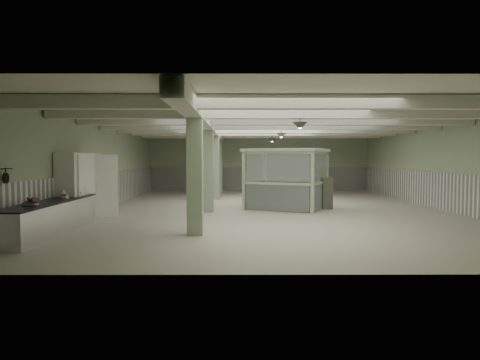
{
  "coord_description": "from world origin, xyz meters",
  "views": [
    {
      "loc": [
        -1.31,
        -17.63,
        2.12
      ],
      "look_at": [
        -1.26,
        -2.03,
        1.3
      ],
      "focal_mm": 32.0,
      "sensor_mm": 36.0,
      "label": 1
    }
  ],
  "objects_px": {
    "walkin_cooler": "(81,186)",
    "filing_cabinet": "(326,193)",
    "prep_counter": "(51,217)",
    "guard_booth": "(286,168)"
  },
  "relations": [
    {
      "from": "walkin_cooler",
      "to": "filing_cabinet",
      "type": "distance_m",
      "value": 9.57
    },
    {
      "from": "filing_cabinet",
      "to": "guard_booth",
      "type": "bearing_deg",
      "value": 176.11
    },
    {
      "from": "prep_counter",
      "to": "walkin_cooler",
      "type": "distance_m",
      "value": 2.61
    },
    {
      "from": "walkin_cooler",
      "to": "guard_booth",
      "type": "xyz_separation_m",
      "value": [
        7.31,
        3.41,
        0.52
      ]
    },
    {
      "from": "prep_counter",
      "to": "filing_cabinet",
      "type": "relative_size",
      "value": 3.81
    },
    {
      "from": "walkin_cooler",
      "to": "filing_cabinet",
      "type": "height_order",
      "value": "walkin_cooler"
    },
    {
      "from": "walkin_cooler",
      "to": "filing_cabinet",
      "type": "relative_size",
      "value": 1.97
    },
    {
      "from": "walkin_cooler",
      "to": "guard_booth",
      "type": "bearing_deg",
      "value": 25.03
    },
    {
      "from": "filing_cabinet",
      "to": "walkin_cooler",
      "type": "bearing_deg",
      "value": -160.6
    },
    {
      "from": "prep_counter",
      "to": "guard_booth",
      "type": "height_order",
      "value": "guard_booth"
    }
  ]
}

